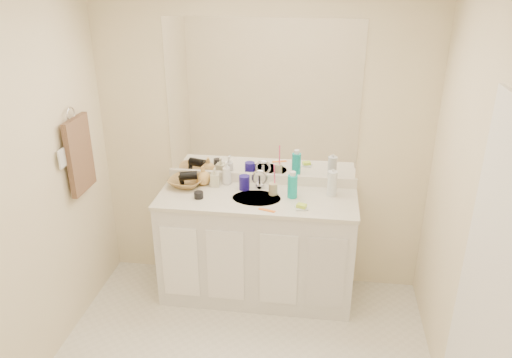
% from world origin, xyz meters
% --- Properties ---
extents(wall_back, '(2.60, 0.02, 2.40)m').
position_xyz_m(wall_back, '(0.00, 1.30, 1.20)').
color(wall_back, '#F7E8C1').
rests_on(wall_back, floor).
extents(wall_left, '(0.02, 2.60, 2.40)m').
position_xyz_m(wall_left, '(-1.30, 0.00, 1.20)').
color(wall_left, '#F7E8C1').
rests_on(wall_left, floor).
extents(wall_right, '(0.02, 2.60, 2.40)m').
position_xyz_m(wall_right, '(1.30, 0.00, 1.20)').
color(wall_right, '#F7E8C1').
rests_on(wall_right, floor).
extents(vanity_cabinet, '(1.50, 0.55, 0.85)m').
position_xyz_m(vanity_cabinet, '(0.00, 1.02, 0.42)').
color(vanity_cabinet, silver).
rests_on(vanity_cabinet, floor).
extents(countertop, '(1.52, 0.57, 0.03)m').
position_xyz_m(countertop, '(0.00, 1.02, 0.86)').
color(countertop, silver).
rests_on(countertop, vanity_cabinet).
extents(backsplash, '(1.52, 0.03, 0.08)m').
position_xyz_m(backsplash, '(0.00, 1.29, 0.92)').
color(backsplash, white).
rests_on(backsplash, countertop).
extents(sink_basin, '(0.37, 0.37, 0.02)m').
position_xyz_m(sink_basin, '(0.00, 1.00, 0.87)').
color(sink_basin, '#B4A89D').
rests_on(sink_basin, countertop).
extents(faucet, '(0.02, 0.02, 0.11)m').
position_xyz_m(faucet, '(0.00, 1.18, 0.94)').
color(faucet, silver).
rests_on(faucet, countertop).
extents(mirror, '(1.48, 0.01, 1.20)m').
position_xyz_m(mirror, '(0.00, 1.29, 1.56)').
color(mirror, white).
rests_on(mirror, wall_back).
extents(blue_mug, '(0.09, 0.09, 0.11)m').
position_xyz_m(blue_mug, '(-0.12, 1.15, 0.94)').
color(blue_mug, navy).
rests_on(blue_mug, countertop).
extents(tan_cup, '(0.09, 0.09, 0.09)m').
position_xyz_m(tan_cup, '(0.12, 1.09, 0.93)').
color(tan_cup, tan).
rests_on(tan_cup, countertop).
extents(toothbrush, '(0.02, 0.04, 0.20)m').
position_xyz_m(toothbrush, '(0.13, 1.09, 1.03)').
color(toothbrush, '#FF437E').
rests_on(toothbrush, tan_cup).
extents(mouthwash_bottle, '(0.08, 0.08, 0.18)m').
position_xyz_m(mouthwash_bottle, '(0.27, 1.06, 0.97)').
color(mouthwash_bottle, '#0EAFA8').
rests_on(mouthwash_bottle, countertop).
extents(clear_pump_bottle, '(0.09, 0.09, 0.19)m').
position_xyz_m(clear_pump_bottle, '(0.56, 1.13, 0.98)').
color(clear_pump_bottle, silver).
rests_on(clear_pump_bottle, countertop).
extents(soap_dish, '(0.10, 0.09, 0.01)m').
position_xyz_m(soap_dish, '(0.35, 0.87, 0.89)').
color(soap_dish, silver).
rests_on(soap_dish, countertop).
extents(green_soap, '(0.08, 0.07, 0.02)m').
position_xyz_m(green_soap, '(0.35, 0.87, 0.90)').
color(green_soap, '#BDE738').
rests_on(green_soap, soap_dish).
extents(orange_comb, '(0.13, 0.06, 0.01)m').
position_xyz_m(orange_comb, '(0.10, 0.81, 0.88)').
color(orange_comb, orange).
rests_on(orange_comb, countertop).
extents(dark_jar, '(0.08, 0.08, 0.05)m').
position_xyz_m(dark_jar, '(-0.43, 0.94, 0.90)').
color(dark_jar, black).
rests_on(dark_jar, countertop).
extents(soap_bottle_white, '(0.09, 0.09, 0.19)m').
position_xyz_m(soap_bottle_white, '(-0.27, 1.23, 0.98)').
color(soap_bottle_white, white).
rests_on(soap_bottle_white, countertop).
extents(soap_bottle_cream, '(0.07, 0.07, 0.15)m').
position_xyz_m(soap_bottle_cream, '(-0.36, 1.18, 0.96)').
color(soap_bottle_cream, beige).
rests_on(soap_bottle_cream, countertop).
extents(soap_bottle_yellow, '(0.14, 0.14, 0.15)m').
position_xyz_m(soap_bottle_yellow, '(-0.46, 1.20, 0.96)').
color(soap_bottle_yellow, tan).
rests_on(soap_bottle_yellow, countertop).
extents(wicker_basket, '(0.31, 0.31, 0.07)m').
position_xyz_m(wicker_basket, '(-0.58, 1.15, 0.91)').
color(wicker_basket, olive).
rests_on(wicker_basket, countertop).
extents(hair_dryer, '(0.15, 0.10, 0.07)m').
position_xyz_m(hair_dryer, '(-0.56, 1.15, 0.97)').
color(hair_dryer, black).
rests_on(hair_dryer, wicker_basket).
extents(towel_ring, '(0.01, 0.11, 0.11)m').
position_xyz_m(towel_ring, '(-1.27, 0.77, 1.55)').
color(towel_ring, silver).
rests_on(towel_ring, wall_left).
extents(hand_towel, '(0.04, 0.32, 0.55)m').
position_xyz_m(hand_towel, '(-1.25, 0.77, 1.25)').
color(hand_towel, '#493427').
rests_on(hand_towel, towel_ring).
extents(switch_plate, '(0.01, 0.08, 0.13)m').
position_xyz_m(switch_plate, '(-1.27, 0.57, 1.30)').
color(switch_plate, silver).
rests_on(switch_plate, wall_left).
extents(door, '(0.02, 0.82, 2.00)m').
position_xyz_m(door, '(1.29, -0.30, 1.00)').
color(door, white).
rests_on(door, floor).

